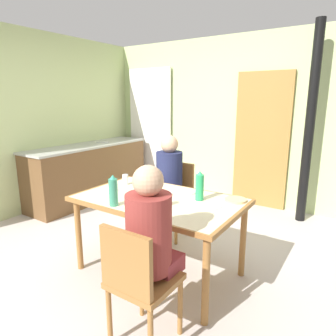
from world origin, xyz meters
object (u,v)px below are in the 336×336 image
at_px(chair_near_diner, 138,279).
at_px(chair_far_diner, 175,194).
at_px(serving_bowl_center, 145,205).
at_px(water_bottle_green_far, 113,191).
at_px(water_bottle_green_near, 200,186).
at_px(person_far_diner, 169,174).
at_px(kitchen_counter, 90,172).
at_px(dining_table, 159,205).
at_px(person_near_diner, 150,230).

distance_m(chair_near_diner, chair_far_diner, 1.76).
distance_m(chair_near_diner, serving_bowl_center, 0.68).
bearing_deg(serving_bowl_center, water_bottle_green_far, -160.24).
xyz_separation_m(chair_far_diner, water_bottle_green_near, (0.66, -0.64, 0.37)).
bearing_deg(water_bottle_green_far, chair_far_diner, 96.34).
height_order(water_bottle_green_near, serving_bowl_center, water_bottle_green_near).
bearing_deg(person_far_diner, water_bottle_green_near, 142.55).
bearing_deg(kitchen_counter, serving_bowl_center, -32.17).
bearing_deg(water_bottle_green_near, dining_table, -154.49).
bearing_deg(serving_bowl_center, person_near_diner, -48.46).
bearing_deg(water_bottle_green_far, chair_near_diner, -35.57).
relative_size(chair_far_diner, serving_bowl_center, 5.12).
height_order(kitchen_counter, person_far_diner, person_far_diner).
height_order(person_far_diner, water_bottle_green_near, person_far_diner).
height_order(person_far_diner, serving_bowl_center, person_far_diner).
xyz_separation_m(dining_table, person_far_diner, (-0.33, 0.66, 0.11)).
height_order(kitchen_counter, water_bottle_green_far, water_bottle_green_far).
bearing_deg(water_bottle_green_near, person_near_diner, -84.99).
relative_size(chair_near_diner, person_near_diner, 1.13).
distance_m(person_near_diner, person_far_diner, 1.52).
height_order(kitchen_counter, serving_bowl_center, kitchen_counter).
xyz_separation_m(water_bottle_green_near, serving_bowl_center, (-0.27, -0.43, -0.10)).
relative_size(dining_table, person_far_diner, 1.93).
bearing_deg(dining_table, chair_near_diner, -63.39).
distance_m(chair_far_diner, water_bottle_green_far, 1.23).
relative_size(kitchen_counter, person_near_diner, 2.78).
bearing_deg(serving_bowl_center, dining_table, 101.63).
height_order(dining_table, serving_bowl_center, serving_bowl_center).
relative_size(dining_table, chair_far_diner, 1.71).
bearing_deg(kitchen_counter, chair_far_diner, -10.43).
distance_m(person_far_diner, water_bottle_green_far, 1.04).
xyz_separation_m(person_near_diner, serving_bowl_center, (-0.34, 0.39, -0.01)).
relative_size(dining_table, water_bottle_green_near, 5.59).
bearing_deg(chair_far_diner, person_far_diner, 90.00).
height_order(chair_far_diner, person_far_diner, person_far_diner).
xyz_separation_m(chair_far_diner, person_near_diner, (0.73, -1.46, 0.28)).
distance_m(kitchen_counter, person_near_diner, 3.18).
relative_size(chair_far_diner, person_far_diner, 1.13).
height_order(water_bottle_green_near, water_bottle_green_far, water_bottle_green_far).
height_order(kitchen_counter, water_bottle_green_near, water_bottle_green_near).
bearing_deg(chair_near_diner, person_far_diner, 116.62).
xyz_separation_m(chair_far_diner, serving_bowl_center, (0.39, -1.08, 0.27)).
xyz_separation_m(kitchen_counter, water_bottle_green_far, (2.00, -1.51, 0.41)).
xyz_separation_m(kitchen_counter, dining_table, (2.20, -1.14, 0.22)).
bearing_deg(person_near_diner, serving_bowl_center, 131.54).
distance_m(dining_table, water_bottle_green_far, 0.46).
xyz_separation_m(person_far_diner, water_bottle_green_near, (0.66, -0.51, 0.08)).
height_order(person_near_diner, serving_bowl_center, person_near_diner).
height_order(person_near_diner, person_far_diner, same).
bearing_deg(serving_bowl_center, water_bottle_green_near, 57.79).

